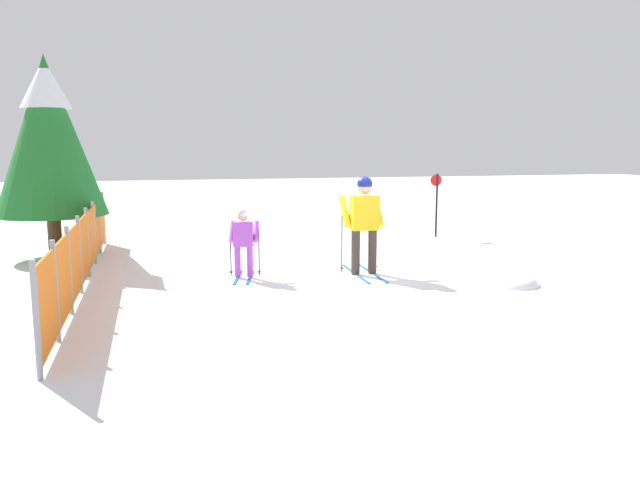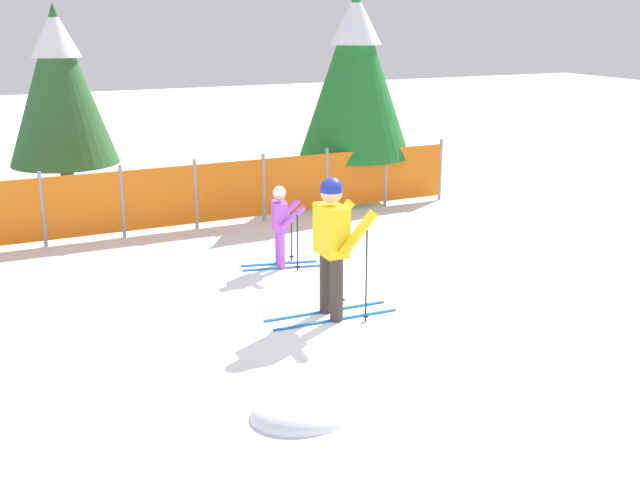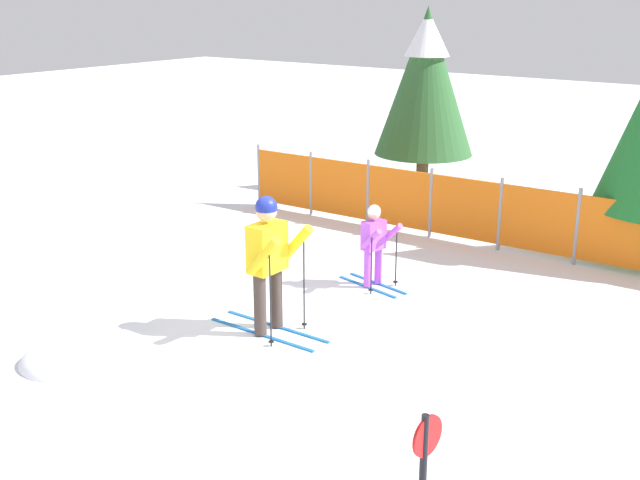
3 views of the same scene
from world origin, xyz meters
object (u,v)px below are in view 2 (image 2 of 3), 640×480
skier_adult (333,235)px  skier_child (281,220)px  conifer_near (59,82)px  conifer_far (355,71)px  safety_fence (230,191)px

skier_adult → skier_child: (0.18, 2.09, -0.32)m
skier_adult → conifer_near: 7.82m
skier_adult → conifer_far: bearing=61.0°
skier_adult → safety_fence: bearing=86.9°
safety_fence → conifer_near: (-2.32, 2.78, 1.71)m
safety_fence → conifer_far: conifer_far is taller
conifer_near → conifer_far: bearing=-19.9°
conifer_far → conifer_near: conifer_far is taller
skier_child → safety_fence: (0.12, 2.58, -0.10)m
safety_fence → conifer_near: size_ratio=2.34×
skier_child → conifer_far: conifer_far is taller
skier_child → conifer_near: conifer_near is taller
skier_adult → skier_child: 2.12m
skier_adult → conifer_far: size_ratio=0.43×
skier_adult → skier_child: bearing=85.6°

